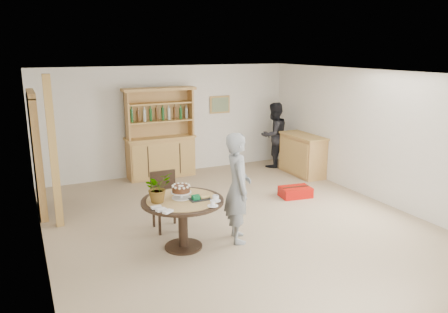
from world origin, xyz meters
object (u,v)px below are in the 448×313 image
Objects in this scene: dining_table at (183,209)px; teen_boy at (238,188)px; red_suitcase at (295,192)px; hutch at (160,147)px; adult_person at (274,135)px; sideboard at (303,155)px; dining_chair at (165,197)px.

dining_table is 0.71× the size of teen_boy.
dining_table is at bearing -148.76° from red_suitcase.
adult_person is (2.80, -0.35, 0.11)m from hutch.
adult_person is (3.62, 3.35, 0.20)m from dining_table.
teen_boy reaches higher than sideboard.
teen_boy reaches higher than adult_person.
teen_boy is at bearing 38.06° from adult_person.
teen_boy reaches higher than red_suitcase.
sideboard is 3.97m from teen_boy.
teen_boy is (0.03, -3.80, 0.15)m from hutch.
sideboard is 1.93× the size of red_suitcase.
sideboard is 4.58m from dining_table.
red_suitcase is (2.81, 0.36, -0.43)m from dining_chair.
hutch is 2.16× the size of dining_chair.
adult_person reaches higher than dining_chair.
hutch is 1.27× the size of adult_person.
teen_boy is (-3.01, -2.56, 0.37)m from sideboard.
hutch reaches higher than dining_table.
hutch reaches higher than sideboard.
adult_person is at bearing 105.11° from sideboard.
red_suitcase is (1.96, 1.29, -0.74)m from teen_boy.
hutch is 2.99m from dining_chair.
teen_boy is at bearing -138.35° from red_suitcase.
red_suitcase is (-1.06, -1.27, -0.37)m from sideboard.
dining_chair is 4.42m from adult_person.
teen_boy is at bearing -6.71° from dining_table.
teen_boy is 2.59× the size of red_suitcase.
sideboard is at bearing 58.65° from red_suitcase.
red_suitcase is at bearing 22.93° from dining_table.
hutch is 3.26m from red_suitcase.
hutch is 2.82m from adult_person.
hutch reaches higher than red_suitcase.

